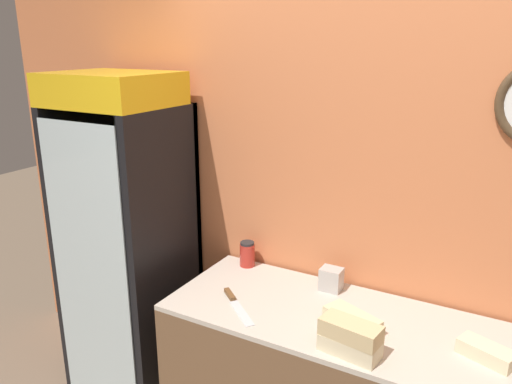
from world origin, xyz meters
The scene contains 9 objects.
wall_back centered at (0.00, 1.29, 1.35)m, with size 5.20×0.09×2.70m.
beverage_cooler centered at (-1.42, 0.98, 1.07)m, with size 0.66×0.61×1.98m.
sandwich_stack_bottom centered at (0.08, 0.64, 0.93)m, with size 0.26×0.15×0.07m.
sandwich_stack_middle centered at (0.08, 0.64, 1.00)m, with size 0.26×0.15×0.07m.
sandwich_flat_left centered at (0.58, 0.88, 0.92)m, with size 0.24×0.17×0.06m.
sandwich_flat_right centered at (0.03, 0.83, 0.93)m, with size 0.29×0.21×0.08m.
chefs_knife centered at (-0.56, 0.76, 0.90)m, with size 0.30×0.25×0.02m.
condiment_jar centered at (-0.72, 1.17, 0.96)m, with size 0.09×0.09×0.15m.
napkin_dispenser centered at (-0.19, 1.13, 0.95)m, with size 0.11×0.09×0.12m.
Camera 1 is at (0.62, -1.11, 2.14)m, focal length 35.00 mm.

